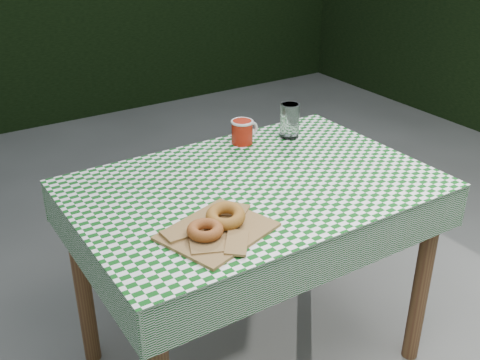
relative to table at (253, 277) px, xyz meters
name	(u,v)px	position (x,y,z in m)	size (l,w,h in m)	color
ground	(218,356)	(-0.11, 0.07, -0.38)	(60.00, 60.00, 0.00)	#50514C
table	(253,277)	(0.00, 0.00, 0.00)	(1.16, 0.77, 0.75)	brown
tablecloth	(254,183)	(0.00, 0.00, 0.38)	(1.18, 0.79, 0.01)	#0B4C12
paper_bag	(217,230)	(-0.26, -0.20, 0.39)	(0.29, 0.23, 0.02)	olive
bagel_front	(205,230)	(-0.31, -0.22, 0.41)	(0.10, 0.10, 0.03)	#9D5820
bagel_back	(226,216)	(-0.22, -0.19, 0.41)	(0.11, 0.11, 0.04)	#99621F
coffee_mug	(242,132)	(0.15, 0.30, 0.43)	(0.16, 0.16, 0.09)	#A31A0A
drinking_glass	(290,121)	(0.34, 0.26, 0.45)	(0.07, 0.07, 0.13)	silver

